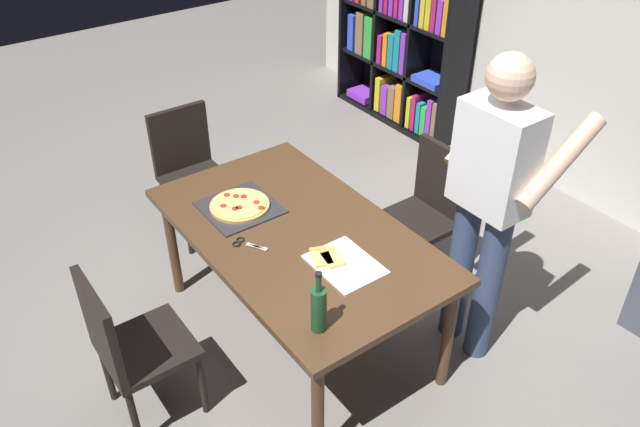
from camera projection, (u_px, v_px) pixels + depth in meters
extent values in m
plane|color=gray|center=(300.00, 332.00, 3.79)|extent=(12.00, 12.00, 0.00)
cube|color=silver|center=(618.00, 16.00, 4.23)|extent=(6.40, 0.10, 2.80)
cube|color=#4C331E|center=(297.00, 234.00, 3.37)|extent=(1.68, 0.99, 0.04)
cylinder|color=#4C331E|center=(172.00, 246.00, 3.89)|extent=(0.06, 0.06, 0.71)
cylinder|color=#4C331E|center=(318.00, 414.00, 2.88)|extent=(0.06, 0.06, 0.71)
cylinder|color=#4C331E|center=(286.00, 202.00, 4.29)|extent=(0.06, 0.06, 0.71)
cylinder|color=#4C331E|center=(448.00, 336.00, 3.28)|extent=(0.06, 0.06, 0.71)
cube|color=black|center=(147.00, 347.00, 3.11)|extent=(0.42, 0.42, 0.04)
cube|color=black|center=(100.00, 328.00, 2.88)|extent=(0.42, 0.04, 0.45)
cylinder|color=black|center=(202.00, 384.00, 3.21)|extent=(0.04, 0.04, 0.41)
cylinder|color=black|center=(172.00, 341.00, 3.45)|extent=(0.04, 0.04, 0.41)
cylinder|color=black|center=(135.00, 419.00, 3.04)|extent=(0.04, 0.04, 0.41)
cylinder|color=black|center=(107.00, 372.00, 3.28)|extent=(0.04, 0.04, 0.41)
cube|color=black|center=(416.00, 222.00, 3.97)|extent=(0.42, 0.42, 0.04)
cube|color=black|center=(443.00, 179.00, 3.92)|extent=(0.42, 0.04, 0.45)
cylinder|color=black|center=(374.00, 246.00, 4.13)|extent=(0.04, 0.04, 0.41)
cylinder|color=black|center=(412.00, 276.00, 3.90)|extent=(0.04, 0.04, 0.41)
cylinder|color=black|center=(415.00, 227.00, 4.31)|extent=(0.04, 0.04, 0.41)
cylinder|color=black|center=(453.00, 254.00, 4.07)|extent=(0.04, 0.04, 0.41)
cube|color=black|center=(196.00, 181.00, 4.37)|extent=(0.42, 0.42, 0.04)
cube|color=black|center=(180.00, 138.00, 4.35)|extent=(0.04, 0.42, 0.45)
cylinder|color=black|center=(188.00, 229.00, 4.29)|extent=(0.04, 0.04, 0.41)
cylinder|color=black|center=(235.00, 211.00, 4.46)|extent=(0.04, 0.04, 0.41)
cylinder|color=black|center=(165.00, 204.00, 4.53)|extent=(0.04, 0.04, 0.41)
cylinder|color=black|center=(211.00, 188.00, 4.70)|extent=(0.04, 0.04, 0.41)
cube|color=black|center=(461.00, 38.00, 5.09)|extent=(0.03, 0.35, 1.95)
cube|color=black|center=(396.00, 116.00, 6.10)|extent=(1.40, 0.35, 0.03)
cube|color=black|center=(417.00, 13.00, 5.62)|extent=(1.40, 0.03, 1.95)
cube|color=black|center=(400.00, 68.00, 5.82)|extent=(1.34, 0.29, 0.03)
cube|color=black|center=(403.00, 16.00, 5.55)|extent=(1.34, 0.29, 0.03)
cube|color=black|center=(387.00, 10.00, 5.70)|extent=(0.03, 0.29, 1.89)
cube|color=black|center=(421.00, 23.00, 5.40)|extent=(0.03, 0.29, 1.89)
cube|color=purple|center=(365.00, 94.00, 6.35)|extent=(0.29, 0.25, 0.07)
cube|color=yellow|center=(386.00, 92.00, 6.07)|extent=(0.06, 0.22, 0.33)
cube|color=purple|center=(392.00, 98.00, 6.02)|extent=(0.08, 0.22, 0.28)
cube|color=olive|center=(399.00, 100.00, 5.95)|extent=(0.09, 0.22, 0.31)
cube|color=orange|center=(406.00, 101.00, 5.87)|extent=(0.08, 0.22, 0.36)
cube|color=yellow|center=(416.00, 110.00, 5.80)|extent=(0.04, 0.22, 0.30)
cube|color=#B21E66|center=(422.00, 110.00, 5.74)|extent=(0.04, 0.22, 0.34)
cube|color=teal|center=(426.00, 116.00, 5.72)|extent=(0.05, 0.22, 0.29)
cube|color=green|center=(431.00, 119.00, 5.68)|extent=(0.06, 0.22, 0.28)
cube|color=purple|center=(437.00, 117.00, 5.61)|extent=(0.05, 0.22, 0.36)
cube|color=olive|center=(442.00, 120.00, 5.57)|extent=(0.05, 0.22, 0.36)
cube|color=blue|center=(359.00, 31.00, 6.08)|extent=(0.08, 0.22, 0.34)
cube|color=olive|center=(368.00, 32.00, 5.98)|extent=(0.10, 0.22, 0.39)
cube|color=green|center=(377.00, 36.00, 5.90)|extent=(0.10, 0.22, 0.38)
cube|color=#B21E66|center=(388.00, 48.00, 5.83)|extent=(0.05, 0.22, 0.26)
cube|color=orange|center=(394.00, 48.00, 5.76)|extent=(0.05, 0.22, 0.30)
cube|color=teal|center=(399.00, 50.00, 5.71)|extent=(0.07, 0.22, 0.31)
cube|color=teal|center=(405.00, 49.00, 5.64)|extent=(0.07, 0.22, 0.37)
cube|color=purple|center=(411.00, 52.00, 5.59)|extent=(0.05, 0.22, 0.37)
cube|color=blue|center=(433.00, 80.00, 5.49)|extent=(0.29, 0.25, 0.05)
cube|color=purple|center=(411.00, 2.00, 5.39)|extent=(0.04, 0.22, 0.27)
cube|color=blue|center=(426.00, 6.00, 5.25)|extent=(0.04, 0.22, 0.30)
cube|color=yellow|center=(432.00, 8.00, 5.21)|extent=(0.05, 0.22, 0.29)
cube|color=yellow|center=(438.00, 6.00, 5.15)|extent=(0.05, 0.22, 0.35)
cube|color=#B21E66|center=(444.00, 8.00, 5.11)|extent=(0.04, 0.22, 0.36)
cube|color=purple|center=(449.00, 16.00, 5.09)|extent=(0.05, 0.22, 0.27)
cube|color=orange|center=(455.00, 13.00, 5.03)|extent=(0.05, 0.22, 0.35)
cylinder|color=#38476B|center=(487.00, 287.00, 3.40)|extent=(0.14, 0.14, 0.95)
cylinder|color=#38476B|center=(460.00, 268.00, 3.54)|extent=(0.14, 0.14, 0.95)
cube|color=white|center=(495.00, 158.00, 3.04)|extent=(0.38, 0.22, 0.55)
sphere|color=#E0B293|center=(510.00, 77.00, 2.80)|extent=(0.22, 0.22, 0.22)
cylinder|color=#E0B293|center=(560.00, 162.00, 2.96)|extent=(0.09, 0.50, 0.39)
cylinder|color=#E0B293|center=(485.00, 125.00, 3.26)|extent=(0.09, 0.50, 0.39)
cube|color=#2D2D33|center=(240.00, 208.00, 3.53)|extent=(0.39, 0.39, 0.01)
cylinder|color=tan|center=(240.00, 206.00, 3.52)|extent=(0.33, 0.33, 0.02)
cylinder|color=#EACC6B|center=(240.00, 204.00, 3.51)|extent=(0.30, 0.30, 0.01)
cylinder|color=#B22819|center=(239.00, 207.00, 3.47)|extent=(0.04, 0.04, 0.00)
cylinder|color=#B22819|center=(235.00, 209.00, 3.47)|extent=(0.04, 0.04, 0.00)
cylinder|color=#B22819|center=(256.00, 202.00, 3.52)|extent=(0.04, 0.04, 0.00)
cylinder|color=#B22819|center=(261.00, 208.00, 3.47)|extent=(0.04, 0.04, 0.00)
cylinder|color=#B22819|center=(244.00, 196.00, 3.56)|extent=(0.04, 0.04, 0.00)
cylinder|color=#B22819|center=(236.00, 196.00, 3.57)|extent=(0.04, 0.04, 0.00)
cylinder|color=#B22819|center=(223.00, 206.00, 3.49)|extent=(0.04, 0.04, 0.00)
cylinder|color=#B22819|center=(227.00, 195.00, 3.58)|extent=(0.04, 0.04, 0.00)
cube|color=white|center=(345.00, 264.00, 3.12)|extent=(0.36, 0.28, 0.01)
cube|color=#EACC6B|center=(332.00, 258.00, 3.14)|extent=(0.15, 0.12, 0.02)
cube|color=tan|center=(327.00, 251.00, 3.19)|extent=(0.04, 0.09, 0.02)
cube|color=#EACC6B|center=(321.00, 257.00, 3.15)|extent=(0.16, 0.13, 0.02)
cube|color=tan|center=(318.00, 250.00, 3.20)|extent=(0.05, 0.09, 0.02)
cylinder|color=#194723|center=(319.00, 310.00, 2.71)|extent=(0.07, 0.07, 0.22)
cylinder|color=#194723|center=(319.00, 283.00, 2.63)|extent=(0.03, 0.03, 0.08)
cylinder|color=black|center=(319.00, 275.00, 2.60)|extent=(0.03, 0.03, 0.02)
cube|color=silver|center=(257.00, 247.00, 3.24)|extent=(0.10, 0.08, 0.01)
cube|color=silver|center=(257.00, 247.00, 3.24)|extent=(0.12, 0.06, 0.01)
torus|color=black|center=(240.00, 240.00, 3.29)|extent=(0.06, 0.06, 0.01)
torus|color=black|center=(236.00, 244.00, 3.26)|extent=(0.06, 0.06, 0.01)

